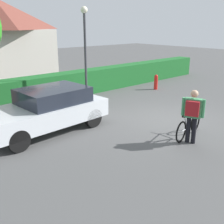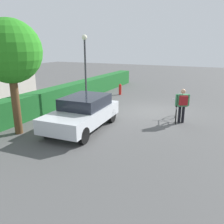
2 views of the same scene
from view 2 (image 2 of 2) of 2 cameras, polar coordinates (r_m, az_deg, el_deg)
The scene contains 8 objects.
ground_plane at distance 13.00m, azimuth 9.84°, elevation -0.05°, with size 60.00×60.00×0.00m, color #4E4E4E.
hedge_row at distance 15.16m, azimuth -10.07°, elevation 4.53°, with size 17.92×0.90×1.17m, color #1C6027.
parked_car_near at distance 10.21m, azimuth -7.10°, elevation -0.02°, with size 4.11×2.06×1.41m.
bicycle at distance 11.84m, azimuth 15.37°, elevation -0.12°, with size 1.72×0.51×0.92m.
person_rider at distance 11.29m, azimuth 16.81°, elevation 2.19°, with size 0.48×0.61×1.62m.
street_lamp at distance 12.96m, azimuth -6.55°, elevation 11.95°, with size 0.28×0.28×4.07m.
tree_kerbside at distance 9.95m, azimuth -23.67°, elevation 13.21°, with size 2.44×2.44×4.54m.
fire_hydrant at distance 17.30m, azimuth 1.99°, elevation 5.60°, with size 0.20×0.20×0.81m.
Camera 2 is at (-12.05, -3.31, 3.56)m, focal length 37.48 mm.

